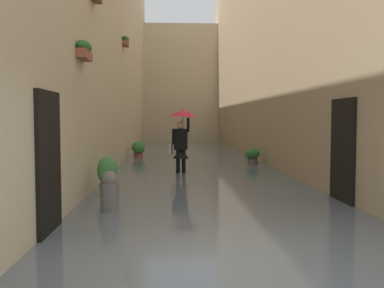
% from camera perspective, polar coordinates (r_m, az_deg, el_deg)
% --- Properties ---
extents(ground_plane, '(63.82, 63.82, 0.00)m').
position_cam_1_polar(ground_plane, '(17.50, -0.27, -2.46)').
color(ground_plane, slate).
extents(flood_water, '(6.05, 31.53, 0.15)m').
position_cam_1_polar(flood_water, '(17.50, -0.27, -2.22)').
color(flood_water, slate).
rests_on(flood_water, ground_plane).
extents(building_facade_left, '(2.04, 29.53, 10.11)m').
position_cam_1_polar(building_facade_left, '(18.22, 11.19, 13.66)').
color(building_facade_left, tan).
rests_on(building_facade_left, ground_plane).
extents(building_facade_right, '(2.04, 29.53, 10.62)m').
position_cam_1_polar(building_facade_right, '(17.93, -11.98, 14.65)').
color(building_facade_right, beige).
rests_on(building_facade_right, ground_plane).
extents(building_facade_far, '(8.85, 1.80, 8.48)m').
position_cam_1_polar(building_facade_far, '(31.16, -1.53, 7.93)').
color(building_facade_far, beige).
rests_on(building_facade_far, ground_plane).
extents(person_wading, '(0.94, 0.94, 2.14)m').
position_cam_1_polar(person_wading, '(12.92, -1.41, 1.94)').
color(person_wading, '#2D2319').
rests_on(person_wading, ground_plane).
extents(potted_plant_mid_right, '(0.56, 0.56, 0.82)m').
position_cam_1_polar(potted_plant_mid_right, '(18.21, -7.22, -0.80)').
color(potted_plant_mid_right, brown).
rests_on(potted_plant_mid_right, ground_plane).
extents(potted_plant_mid_left, '(0.53, 0.53, 0.72)m').
position_cam_1_polar(potted_plant_mid_left, '(15.48, 8.11, -1.68)').
color(potted_plant_mid_left, '#66605B').
rests_on(potted_plant_mid_left, ground_plane).
extents(potted_plant_near_right, '(0.43, 0.43, 0.99)m').
position_cam_1_polar(potted_plant_near_right, '(9.37, -11.30, -4.28)').
color(potted_plant_near_right, brown).
rests_on(potted_plant_near_right, ground_plane).
extents(mooring_bollard, '(0.32, 0.32, 0.86)m').
position_cam_1_polar(mooring_bollard, '(7.85, -10.97, -6.71)').
color(mooring_bollard, slate).
rests_on(mooring_bollard, ground_plane).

